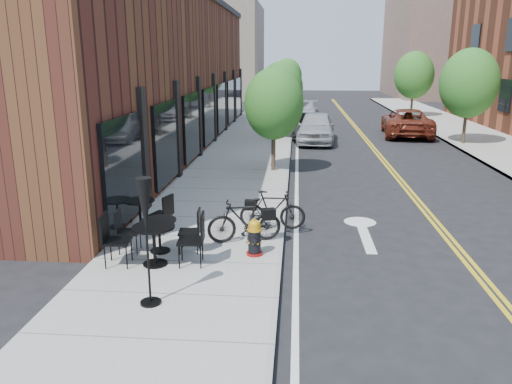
{
  "coord_description": "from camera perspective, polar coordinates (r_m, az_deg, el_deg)",
  "views": [
    {
      "loc": [
        0.25,
        -9.58,
        4.24
      ],
      "look_at": [
        -0.73,
        2.43,
        1.0
      ],
      "focal_mm": 35.0,
      "sensor_mm": 36.0,
      "label": 1
    }
  ],
  "objects": [
    {
      "name": "building_near",
      "position": [
        24.54,
        -11.62,
        13.03
      ],
      "size": [
        5.0,
        28.0,
        7.0
      ],
      "primitive_type": "cube",
      "color": "#421B15",
      "rests_on": "ground"
    },
    {
      "name": "bicycle_right",
      "position": [
        12.35,
        1.89,
        -2.06
      ],
      "size": [
        1.64,
        0.48,
        0.98
      ],
      "primitive_type": "imported",
      "rotation": [
        0.0,
        0.0,
        1.58
      ],
      "color": "black",
      "rests_on": "sidewalk_near"
    },
    {
      "name": "bg_building_left",
      "position": [
        58.18,
        -3.63,
        15.78
      ],
      "size": [
        8.0,
        14.0,
        10.0
      ],
      "primitive_type": "cube",
      "color": "#726656",
      "rests_on": "ground"
    },
    {
      "name": "tree_near_c",
      "position": [
        34.64,
        3.32,
        12.2
      ],
      "size": [
        2.1,
        2.1,
        3.67
      ],
      "color": "#382B1E",
      "rests_on": "sidewalk_near"
    },
    {
      "name": "sidewalk_near",
      "position": [
        20.15,
        -1.86,
        3.07
      ],
      "size": [
        4.0,
        70.0,
        0.12
      ],
      "primitive_type": "cube",
      "color": "#9E9B93",
      "rests_on": "ground"
    },
    {
      "name": "parked_car_far",
      "position": [
        29.48,
        16.85,
        7.64
      ],
      "size": [
        3.08,
        5.72,
        1.53
      ],
      "primitive_type": "imported",
      "rotation": [
        0.0,
        0.0,
        3.04
      ],
      "color": "maroon",
      "rests_on": "ground"
    },
    {
      "name": "bg_building_right",
      "position": [
        61.65,
        20.25,
        15.81
      ],
      "size": [
        10.0,
        16.0,
        12.0
      ],
      "primitive_type": "cube",
      "color": "brown",
      "rests_on": "ground"
    },
    {
      "name": "bicycle_left",
      "position": [
        11.47,
        -1.34,
        -3.27
      ],
      "size": [
        1.78,
        0.91,
        1.03
      ],
      "primitive_type": "imported",
      "rotation": [
        0.0,
        0.0,
        -1.31
      ],
      "color": "black",
      "rests_on": "sidewalk_near"
    },
    {
      "name": "bistro_set_c",
      "position": [
        12.76,
        -13.13,
        -1.98
      ],
      "size": [
        1.77,
        1.02,
        0.94
      ],
      "rotation": [
        0.0,
        0.0,
        -0.36
      ],
      "color": "black",
      "rests_on": "sidewalk_near"
    },
    {
      "name": "fire_hydrant",
      "position": [
        10.77,
        -0.18,
        -5.25
      ],
      "size": [
        0.41,
        0.41,
        0.82
      ],
      "rotation": [
        0.0,
        0.0,
        -0.16
      ],
      "color": "maroon",
      "rests_on": "sidewalk_near"
    },
    {
      "name": "bistro_set_b",
      "position": [
        10.42,
        -11.58,
        -5.34
      ],
      "size": [
        2.04,
        0.95,
        1.09
      ],
      "rotation": [
        0.0,
        0.0,
        0.09
      ],
      "color": "black",
      "rests_on": "sidewalk_near"
    },
    {
      "name": "tree_near_b",
      "position": [
        26.64,
        2.88,
        11.75
      ],
      "size": [
        2.3,
        2.3,
        3.98
      ],
      "color": "#382B1E",
      "rests_on": "sidewalk_near"
    },
    {
      "name": "tree_near_d",
      "position": [
        42.62,
        3.6,
        13.08
      ],
      "size": [
        2.4,
        2.4,
        4.11
      ],
      "color": "#382B1E",
      "rests_on": "sidewalk_near"
    },
    {
      "name": "bistro_set_a",
      "position": [
        11.11,
        -11.01,
        -4.36
      ],
      "size": [
        1.8,
        0.83,
        0.96
      ],
      "rotation": [
        0.0,
        0.0,
        0.09
      ],
      "color": "black",
      "rests_on": "sidewalk_near"
    },
    {
      "name": "ground",
      "position": [
        10.48,
        2.92,
        -8.84
      ],
      "size": [
        120.0,
        120.0,
        0.0
      ],
      "primitive_type": "plane",
      "color": "black",
      "rests_on": "ground"
    },
    {
      "name": "parked_car_c",
      "position": [
        35.59,
        5.59,
        9.18
      ],
      "size": [
        2.26,
        4.61,
        1.29
      ],
      "primitive_type": "imported",
      "rotation": [
        0.0,
        0.0,
        -0.11
      ],
      "color": "#A9A9AD",
      "rests_on": "ground"
    },
    {
      "name": "tree_near_a",
      "position": [
        18.67,
        2.06,
        10.01
      ],
      "size": [
        2.2,
        2.2,
        3.81
      ],
      "color": "#382B1E",
      "rests_on": "sidewalk_near"
    },
    {
      "name": "tree_far_c",
      "position": [
        38.52,
        17.61,
        12.61
      ],
      "size": [
        2.8,
        2.8,
        4.62
      ],
      "color": "#382B1E",
      "rests_on": "sidewalk_far"
    },
    {
      "name": "patio_umbrella",
      "position": [
        8.46,
        -12.52,
        -2.59
      ],
      "size": [
        0.36,
        0.36,
        2.25
      ],
      "color": "black",
      "rests_on": "sidewalk_near"
    },
    {
      "name": "tree_far_b",
      "position": [
        26.94,
        23.19,
        11.35
      ],
      "size": [
        2.8,
        2.8,
        4.62
      ],
      "color": "#382B1E",
      "rests_on": "sidewalk_far"
    },
    {
      "name": "parked_car_a",
      "position": [
        26.11,
        6.87,
        7.34
      ],
      "size": [
        2.15,
        4.73,
        1.57
      ],
      "primitive_type": "imported",
      "rotation": [
        0.0,
        0.0,
        -0.06
      ],
      "color": "#A8ACB0",
      "rests_on": "ground"
    },
    {
      "name": "parked_car_b",
      "position": [
        27.56,
        5.81,
        7.53
      ],
      "size": [
        1.52,
        4.1,
        1.34
      ],
      "primitive_type": "imported",
      "rotation": [
        0.0,
        0.0,
        -0.02
      ],
      "color": "black",
      "rests_on": "ground"
    }
  ]
}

